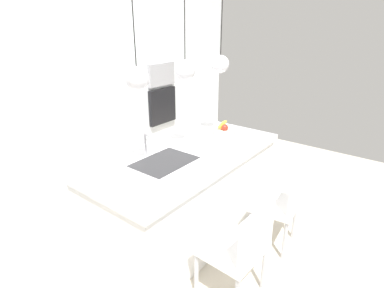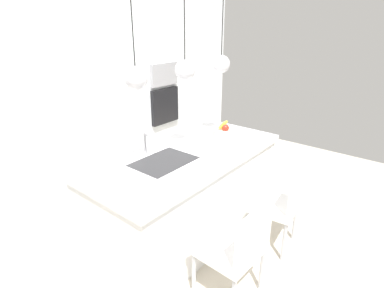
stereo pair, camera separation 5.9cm
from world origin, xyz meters
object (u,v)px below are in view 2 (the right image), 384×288
fruit_bowl (224,131)px  chair_near (237,246)px  microwave (164,74)px  chair_middle (282,202)px  oven (165,106)px

fruit_bowl → chair_near: bearing=-141.6°
fruit_bowl → chair_near: fruit_bowl is taller
microwave → chair_middle: 2.77m
chair_near → oven: bearing=54.3°
oven → chair_near: bearing=-125.7°
fruit_bowl → chair_near: (-1.08, -0.85, -0.46)m
microwave → oven: (0.00, 0.00, -0.50)m
fruit_bowl → oven: 1.74m
chair_near → microwave: bearing=54.3°
microwave → chair_middle: bearing=-111.1°
fruit_bowl → oven: oven is taller
fruit_bowl → microwave: (0.68, 1.60, 0.40)m
fruit_bowl → chair_middle: fruit_bowl is taller
chair_middle → chair_near: bearing=-179.9°
oven → chair_middle: 2.65m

